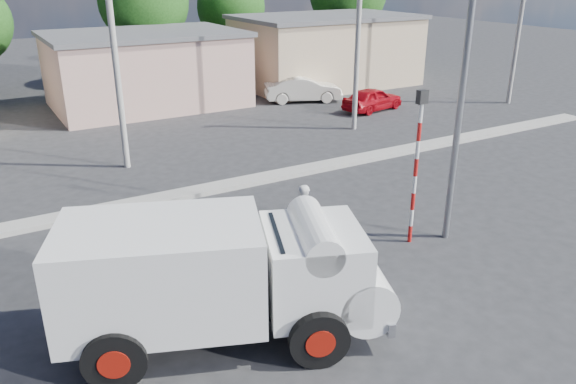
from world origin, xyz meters
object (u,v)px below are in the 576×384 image
bicycle (305,235)px  car_cream (303,89)px  truck (226,275)px  cyclist (305,224)px  car_red (373,99)px  streetlight (461,65)px  traffic_pole (417,155)px

bicycle → car_cream: (9.72, 15.81, 0.20)m
truck → cyclist: bearing=56.9°
bicycle → car_cream: bearing=-24.3°
bicycle → cyclist: bearing=0.0°
truck → cyclist: (3.41, 2.45, -0.66)m
bicycle → cyclist: size_ratio=1.19×
truck → bicycle: 4.31m
car_red → streetlight: (-7.98, -13.35, 4.33)m
bicycle → streetlight: streetlight is taller
traffic_pole → bicycle: bearing=161.3°
car_red → streetlight: size_ratio=0.41×
car_red → streetlight: bearing=138.2°
cyclist → truck: bearing=133.0°
cyclist → bicycle: bearing=0.0°
truck → traffic_pole: (6.33, 1.46, 1.09)m
cyclist → car_cream: cyclist is taller
truck → bicycle: truck is taller
truck → traffic_pole: traffic_pole is taller
car_red → cyclist: bearing=124.6°
car_red → traffic_pole: bearing=134.7°
cyclist → traffic_pole: traffic_pole is taller
car_cream → car_red: car_cream is taller
streetlight → truck: bearing=-170.9°
bicycle → car_red: bearing=-37.2°
truck → streetlight: (7.27, 1.16, 3.46)m
bicycle → cyclist: 0.32m
cyclist → car_red: (11.84, 12.06, -0.21)m
car_cream → streetlight: bearing=-177.5°
car_cream → streetlight: (-5.86, -17.10, 4.24)m
bicycle → car_red: size_ratio=0.54×
bicycle → truck: bearing=133.0°
truck → bicycle: bearing=56.9°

